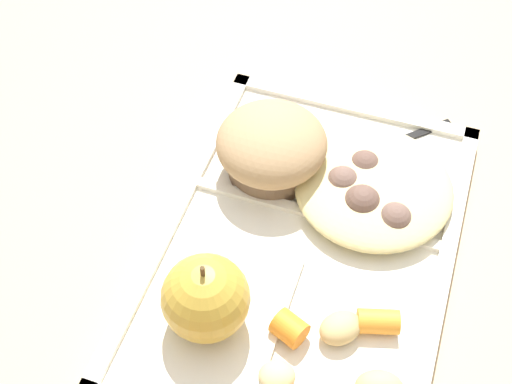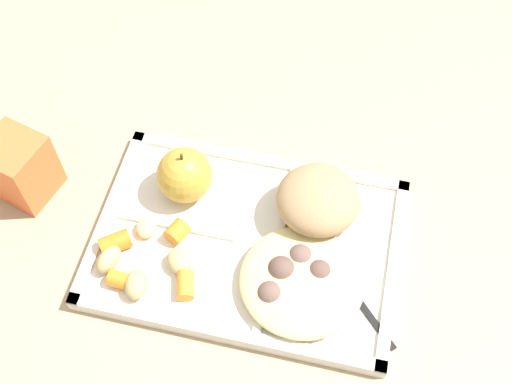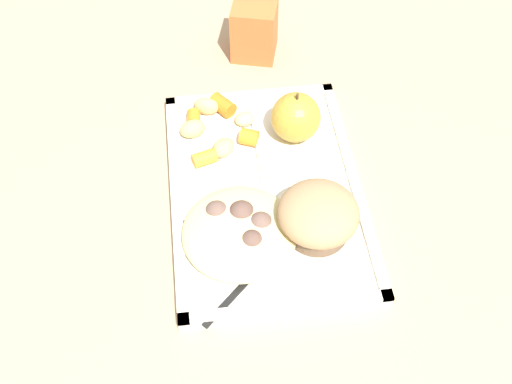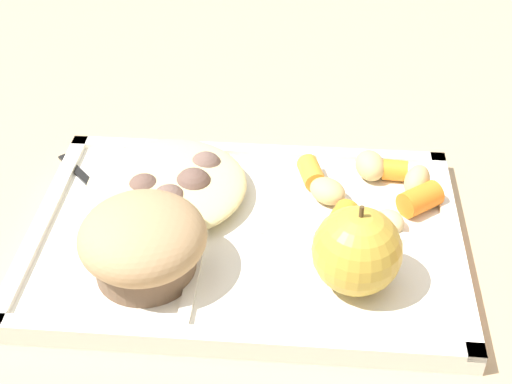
% 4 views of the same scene
% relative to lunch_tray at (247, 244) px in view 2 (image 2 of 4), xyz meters
% --- Properties ---
extents(ground, '(6.00, 6.00, 0.00)m').
position_rel_lunch_tray_xyz_m(ground, '(0.00, -0.00, -0.01)').
color(ground, tan).
extents(lunch_tray, '(0.37, 0.25, 0.02)m').
position_rel_lunch_tray_xyz_m(lunch_tray, '(0.00, 0.00, 0.00)').
color(lunch_tray, silver).
rests_on(lunch_tray, ground).
extents(green_apple, '(0.07, 0.07, 0.08)m').
position_rel_lunch_tray_xyz_m(green_apple, '(-0.09, 0.05, 0.04)').
color(green_apple, '#B79333').
rests_on(green_apple, lunch_tray).
extents(bran_muffin, '(0.10, 0.10, 0.06)m').
position_rel_lunch_tray_xyz_m(bran_muffin, '(0.08, 0.05, 0.04)').
color(bran_muffin, brown).
rests_on(bran_muffin, lunch_tray).
extents(carrot_slice_tilted, '(0.02, 0.02, 0.02)m').
position_rel_lunch_tray_xyz_m(carrot_slice_tilted, '(-0.13, -0.09, 0.02)').
color(carrot_slice_tilted, orange).
rests_on(carrot_slice_tilted, lunch_tray).
extents(carrot_slice_edge, '(0.03, 0.03, 0.02)m').
position_rel_lunch_tray_xyz_m(carrot_slice_edge, '(-0.08, -0.01, 0.02)').
color(carrot_slice_edge, orange).
rests_on(carrot_slice_edge, lunch_tray).
extents(carrot_slice_diagonal, '(0.03, 0.04, 0.02)m').
position_rel_lunch_tray_xyz_m(carrot_slice_diagonal, '(-0.06, -0.08, 0.02)').
color(carrot_slice_diagonal, orange).
rests_on(carrot_slice_diagonal, lunch_tray).
extents(carrot_slice_near_corner, '(0.04, 0.04, 0.02)m').
position_rel_lunch_tray_xyz_m(carrot_slice_near_corner, '(-0.15, -0.04, 0.02)').
color(carrot_slice_near_corner, orange).
rests_on(carrot_slice_near_corner, lunch_tray).
extents(potato_chunk_wedge, '(0.03, 0.04, 0.02)m').
position_rel_lunch_tray_xyz_m(potato_chunk_wedge, '(-0.11, -0.09, 0.02)').
color(potato_chunk_wedge, tan).
rests_on(potato_chunk_wedge, lunch_tray).
extents(potato_chunk_small, '(0.03, 0.03, 0.02)m').
position_rel_lunch_tray_xyz_m(potato_chunk_small, '(-0.12, -0.01, 0.01)').
color(potato_chunk_small, tan).
rests_on(potato_chunk_small, lunch_tray).
extents(potato_chunk_golden, '(0.03, 0.04, 0.03)m').
position_rel_lunch_tray_xyz_m(potato_chunk_golden, '(-0.15, -0.07, 0.02)').
color(potato_chunk_golden, tan).
rests_on(potato_chunk_golden, lunch_tray).
extents(potato_chunk_corner, '(0.05, 0.04, 0.02)m').
position_rel_lunch_tray_xyz_m(potato_chunk_corner, '(-0.07, -0.05, 0.02)').
color(potato_chunk_corner, tan).
rests_on(potato_chunk_corner, lunch_tray).
extents(egg_noodle_pile, '(0.15, 0.15, 0.03)m').
position_rel_lunch_tray_xyz_m(egg_noodle_pile, '(0.08, -0.04, 0.02)').
color(egg_noodle_pile, '#D6C684').
rests_on(egg_noodle_pile, lunch_tray).
extents(meatball_back, '(0.03, 0.03, 0.03)m').
position_rel_lunch_tray_xyz_m(meatball_back, '(0.04, -0.07, 0.02)').
color(meatball_back, brown).
rests_on(meatball_back, lunch_tray).
extents(meatball_front, '(0.03, 0.03, 0.03)m').
position_rel_lunch_tray_xyz_m(meatball_front, '(0.07, -0.02, 0.02)').
color(meatball_front, brown).
rests_on(meatball_front, lunch_tray).
extents(meatball_center, '(0.04, 0.04, 0.04)m').
position_rel_lunch_tray_xyz_m(meatball_center, '(0.05, -0.04, 0.02)').
color(meatball_center, brown).
rests_on(meatball_center, lunch_tray).
extents(meatball_side, '(0.03, 0.03, 0.03)m').
position_rel_lunch_tray_xyz_m(meatball_side, '(0.09, -0.03, 0.02)').
color(meatball_side, brown).
rests_on(meatball_side, lunch_tray).
extents(plastic_fork, '(0.12, 0.13, 0.00)m').
position_rel_lunch_tray_xyz_m(plastic_fork, '(0.13, -0.03, 0.01)').
color(plastic_fork, black).
rests_on(plastic_fork, lunch_tray).
extents(milk_carton, '(0.08, 0.08, 0.09)m').
position_rel_lunch_tray_xyz_m(milk_carton, '(-0.30, 0.02, 0.04)').
color(milk_carton, orange).
rests_on(milk_carton, ground).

